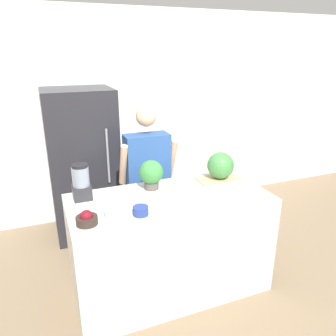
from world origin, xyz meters
name	(u,v)px	position (x,y,z in m)	size (l,w,h in m)	color
ground_plane	(188,315)	(0.00, 0.00, 0.00)	(14.00, 14.00, 0.00)	#7F6B51
wall_back	(119,117)	(0.00, 2.14, 1.30)	(8.00, 0.06, 2.60)	white
counter_island	(170,244)	(0.00, 0.40, 0.46)	(1.71, 0.81, 0.93)	beige
refrigerator	(83,164)	(-0.54, 1.75, 0.86)	(0.75, 0.70, 1.72)	#232328
person	(148,180)	(0.03, 1.11, 0.81)	(0.60, 0.26, 1.60)	gray
cutting_board	(218,179)	(0.59, 0.61, 0.93)	(0.41, 0.23, 0.01)	tan
watermelon	(220,165)	(0.60, 0.60, 1.07)	(0.26, 0.26, 0.26)	#3D7F3D
bowl_cherries	(87,219)	(-0.73, 0.20, 0.97)	(0.16, 0.16, 0.11)	#2D231E
bowl_cream	(115,212)	(-0.51, 0.22, 0.97)	(0.17, 0.17, 0.11)	white
bowl_small_blue	(141,211)	(-0.33, 0.19, 0.96)	(0.12, 0.12, 0.07)	navy
blender	(81,182)	(-0.70, 0.65, 1.07)	(0.15, 0.15, 0.31)	#28282D
potted_plant	(151,173)	(-0.09, 0.63, 1.07)	(0.22, 0.22, 0.27)	#514C47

